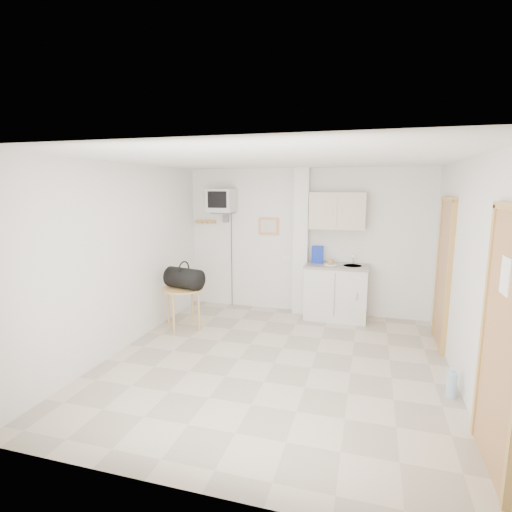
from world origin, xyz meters
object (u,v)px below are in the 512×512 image
(duffel_bag, at_px, (184,278))
(round_table, at_px, (183,293))
(crt_television, at_px, (222,201))
(water_bottle, at_px, (451,385))

(duffel_bag, bearing_deg, round_table, 176.61)
(crt_television, xyz_separation_m, water_bottle, (3.43, -2.30, -1.79))
(crt_television, distance_m, water_bottle, 4.50)
(crt_television, height_order, water_bottle, crt_television)
(crt_television, bearing_deg, duffel_bag, -97.62)
(duffel_bag, distance_m, water_bottle, 3.81)
(duffel_bag, bearing_deg, crt_television, 96.60)
(crt_television, relative_size, duffel_bag, 3.41)
(duffel_bag, bearing_deg, water_bottle, -2.58)
(crt_television, height_order, duffel_bag, crt_television)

